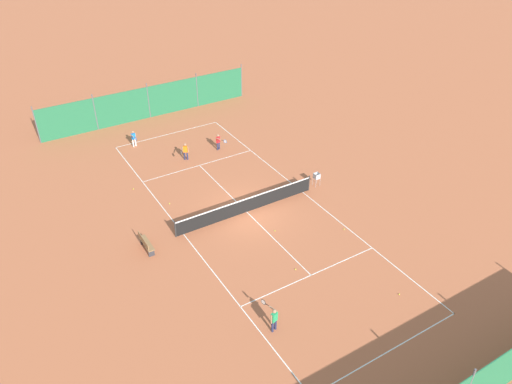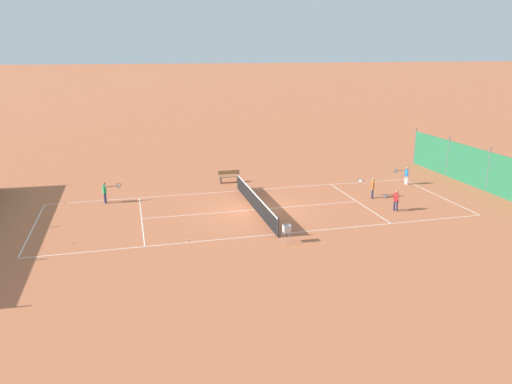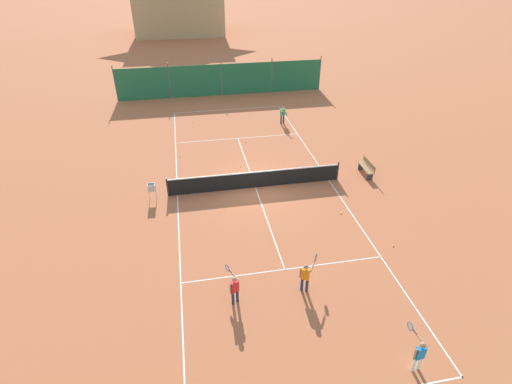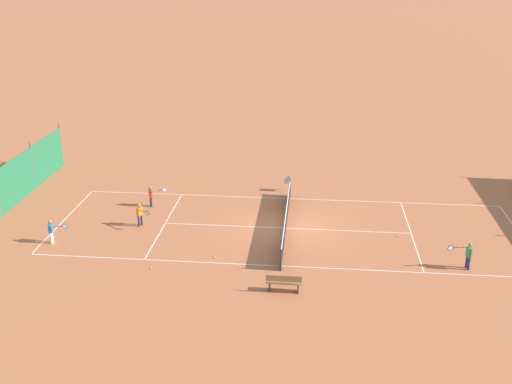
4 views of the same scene
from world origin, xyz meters
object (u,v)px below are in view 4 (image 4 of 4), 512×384
Objects in this scene: player_far_service at (151,195)px; tennis_ball_alley_left at (215,257)px; tennis_ball_service_box at (151,268)px; player_far_baseline at (52,230)px; tennis_ball_by_net_right at (333,226)px; tennis_ball_by_net_left at (398,236)px; ball_hopper at (288,181)px; tennis_net at (286,219)px; player_near_service at (140,213)px; courtside_bench at (284,282)px; tennis_ball_alley_right at (365,203)px; tennis_ball_mid_court at (465,213)px; player_near_baseline at (468,254)px.

player_far_service is 18.53× the size of tennis_ball_alley_left.
player_far_baseline is at bearing -110.87° from tennis_ball_service_box.
tennis_ball_by_net_right is 3.33m from tennis_ball_by_net_left.
player_far_service is at bearing -67.52° from ball_hopper.
tennis_net reaches higher than ball_hopper.
player_far_service is at bearing -177.75° from player_near_service.
courtside_bench reaches higher than tennis_ball_by_net_right.
player_far_service is at bearing -165.59° from tennis_ball_service_box.
tennis_ball_service_box is 9.87m from tennis_ball_by_net_right.
tennis_ball_by_net_right is at bearing 161.86° from courtside_bench.
tennis_ball_by_net_left is (-3.16, 8.82, 0.00)m from tennis_ball_alley_left.
tennis_ball_by_net_right is (-3.24, 13.79, -0.68)m from player_far_baseline.
tennis_ball_alley_right is (-4.31, 11.94, -0.70)m from player_near_service.
tennis_ball_mid_court is 1.00× the size of tennis_ball_alley_left.
player_near_baseline is (3.53, 8.34, 0.25)m from tennis_net.
player_near_baseline is 8.42m from tennis_ball_alley_right.
player_far_baseline is 0.97× the size of player_near_service.
tennis_ball_service_box is (7.11, 1.83, -0.68)m from player_far_service.
player_near_baseline is at bearing 109.12° from courtside_bench.
player_near_service is 13.27m from tennis_ball_by_net_left.
tennis_ball_service_box is (1.39, -14.21, -0.72)m from player_near_baseline.
tennis_ball_alley_left is at bearing 38.09° from player_far_service.
tennis_ball_alley_left is at bearing -129.15° from courtside_bench.
tennis_ball_mid_court is (-0.62, 17.40, -0.68)m from player_far_service.
tennis_ball_service_box is (2.09, 5.48, -0.68)m from player_far_baseline.
player_far_service is 11.65m from courtside_bench.
tennis_ball_alley_right is at bearing -162.96° from tennis_ball_by_net_left.
courtside_bench is (6.76, -2.21, 0.42)m from tennis_ball_by_net_right.
tennis_ball_alley_left is 0.07× the size of ball_hopper.
player_near_service is (2.66, 0.10, 0.02)m from player_far_service.
player_far_service is 0.82× the size of courtside_bench.
player_near_service is 12.71m from tennis_ball_alley_right.
tennis_ball_mid_court is 1.00× the size of tennis_ball_by_net_left.
tennis_ball_mid_court is at bearing 116.42° from tennis_ball_service_box.
tennis_ball_service_box and tennis_ball_alley_right have the same top height.
player_near_service is 9.38m from ball_hopper.
tennis_net is 10.12m from tennis_ball_mid_court.
tennis_ball_service_box is 1.00× the size of tennis_ball_alley_right.
tennis_ball_by_net_right is at bearing -104.72° from tennis_ball_by_net_left.
tennis_ball_mid_court is 1.00× the size of tennis_ball_by_net_right.
tennis_ball_by_net_right and tennis_ball_by_net_left have the same top height.
tennis_ball_mid_court is at bearing 105.01° from player_far_baseline.
tennis_ball_alley_right is at bearing 157.96° from courtside_bench.
tennis_ball_service_box is 12.37m from tennis_ball_by_net_left.
tennis_net is 139.09× the size of tennis_ball_mid_court.
tennis_ball_alley_right is (-1.03, -5.35, 0.00)m from tennis_ball_mid_court.
tennis_net reaches higher than tennis_ball_alley_left.
courtside_bench reaches higher than tennis_ball_service_box.
tennis_ball_alley_right is (-7.38, -3.99, -0.72)m from player_near_baseline.
player_far_baseline is 1.00× the size of player_far_service.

